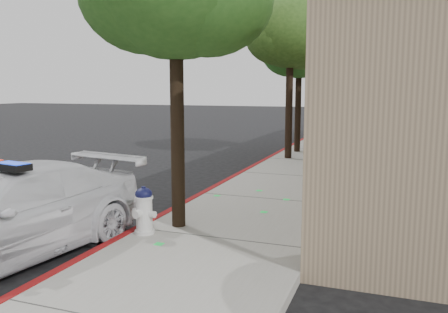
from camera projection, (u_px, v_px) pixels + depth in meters
ground at (134, 236)px, 8.33m from camera, size 120.00×120.00×0.00m
sidewalk at (265, 201)px, 10.55m from camera, size 3.20×60.00×0.15m
red_curb at (202, 196)px, 11.08m from camera, size 0.14×60.00×0.16m
police_car at (3, 214)px, 7.09m from camera, size 2.80×5.16×1.54m
fire_hydrant at (144, 210)px, 7.92m from camera, size 0.47×0.41×0.82m
street_tree_mid at (291, 35)px, 16.05m from camera, size 3.07×3.04×5.71m
street_tree_far at (300, 51)px, 17.76m from camera, size 2.91×2.74×5.18m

